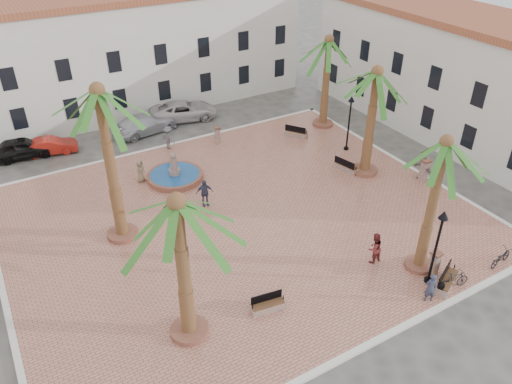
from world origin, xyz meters
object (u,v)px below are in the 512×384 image
bench_se (447,282)px  car_silver (145,124)px  pedestrian_east (422,169)px  palm_e (376,85)px  lamppost_e (350,114)px  bollard_e (424,170)px  litter_bin (440,289)px  bicycle_b (454,280)px  bollard_n (217,135)px  bench_s (268,306)px  bollard_se (434,263)px  pedestrian_north (168,138)px  fountain (175,175)px  bench_ne (296,133)px  cyclist_b (374,248)px  palm_nw (100,109)px  cyclist_a (431,288)px  car_black (22,148)px  car_red (50,146)px  palm_ne (328,51)px  bench_e (346,167)px  bicycle_a (501,257)px  palm_sw (178,221)px  pedestrian_fountain_a (140,171)px  palm_s (443,157)px  car_white (184,111)px  pedestrian_fountain_b (204,193)px  lamppost_s (439,235)px

bench_se → car_silver: (-6.73, 24.30, 0.32)m
pedestrian_east → palm_e: bearing=-140.6°
lamppost_e → bollard_e: lamppost_e is taller
litter_bin → bicycle_b: (0.92, 0.00, 0.17)m
bollard_n → bench_s: bearing=-109.0°
bollard_se → pedestrian_north: (-6.28, 19.60, 0.15)m
fountain → bollard_n: fountain is taller
bollard_se → litter_bin: (-0.80, -1.20, -0.40)m
bench_ne → lamppost_e: lamppost_e is taller
cyclist_b → bench_se: bearing=118.0°
lamppost_e → cyclist_b: size_ratio=2.36×
palm_nw → cyclist_a: palm_nw is taller
bollard_e → cyclist_a: 11.39m
cyclist_a → pedestrian_north: 21.33m
bollard_e → pedestrian_east: size_ratio=0.96×
palm_e → bicycle_b: bearing=-109.0°
car_black → car_red: size_ratio=1.18×
cyclist_b → car_black: cyclist_b is taller
palm_ne → bench_e: bearing=-114.7°
bench_e → lamppost_e: (2.03, 2.43, 2.55)m
bollard_se → car_silver: (-6.78, 23.33, -0.12)m
fountain → bicycle_b: size_ratio=2.28×
bicycle_b → pedestrian_north: size_ratio=0.94×
bollard_e → bicycle_a: bollard_e is taller
palm_nw → palm_sw: palm_nw is taller
car_silver → pedestrian_fountain_a: bearing=148.3°
bollard_se → pedestrian_fountain_a: bearing=120.8°
bench_ne → litter_bin: 18.14m
pedestrian_north → car_silver: (-0.50, 3.73, -0.26)m
palm_s → car_black: bearing=124.1°
litter_bin → pedestrian_north: bearing=104.8°
bollard_n → car_white: bearing=93.8°
bicycle_b → car_white: car_white is taller
palm_s → cyclist_b: size_ratio=4.27×
palm_ne → bicycle_a: palm_ne is taller
palm_sw → lamppost_e: palm_sw is taller
bollard_n → car_red: (-11.15, 4.78, -0.18)m
litter_bin → bicycle_a: bicycle_a is taller
bicycle_a → car_white: (-6.71, 25.37, 0.17)m
palm_ne → bench_se: (-6.04, -18.18, -5.73)m
palm_sw → lamppost_e: 20.11m
lamppost_e → bollard_n: lamppost_e is taller
palm_nw → bollard_se: bearing=-41.4°
bench_ne → car_silver: size_ratio=0.34×
palm_e → pedestrian_fountain_b: (-11.08, 1.79, -5.25)m
bench_se → lamppost_s: bearing=103.6°
bollard_se → palm_nw: bearing=138.6°
bicycle_a → car_black: car_black is taller
bicycle_b → car_red: (-14.03, 24.65, -0.03)m
cyclist_a → car_silver: 25.08m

